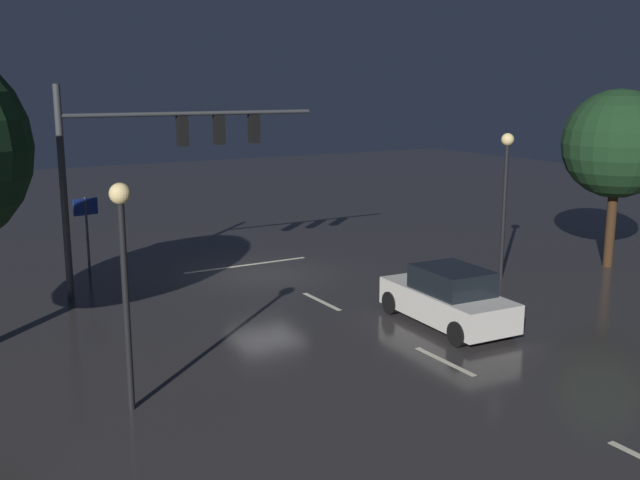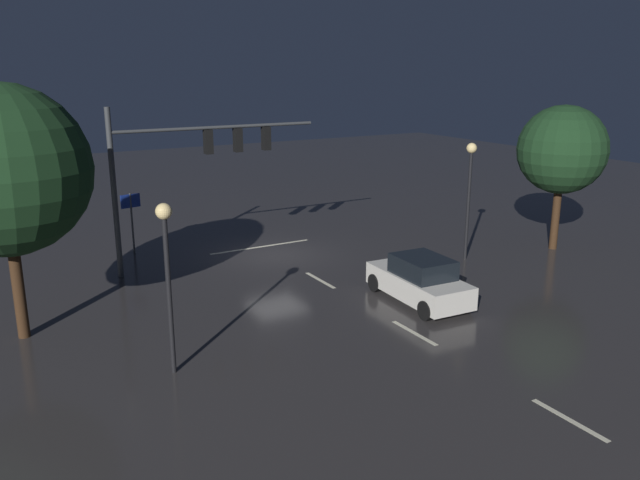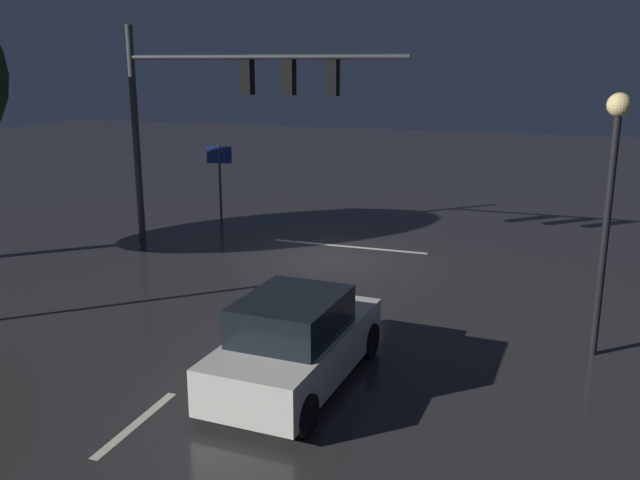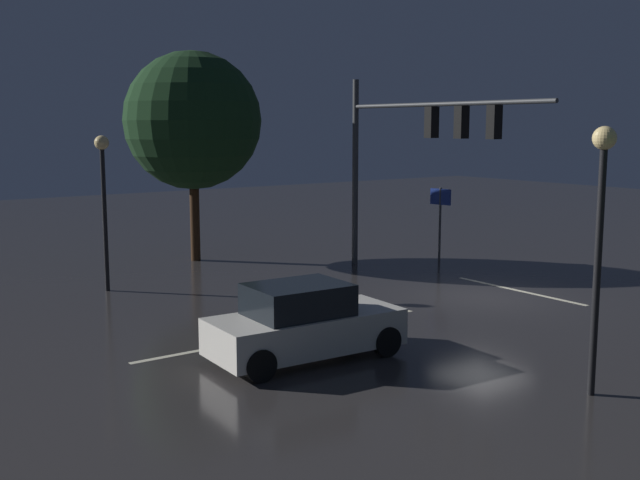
{
  "view_description": "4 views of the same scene",
  "coord_description": "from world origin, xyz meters",
  "px_view_note": "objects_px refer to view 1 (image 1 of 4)",
  "views": [
    {
      "loc": [
        11.4,
        23.36,
        6.69
      ],
      "look_at": [
        -0.3,
        3.39,
        1.84
      ],
      "focal_mm": 41.56,
      "sensor_mm": 36.0,
      "label": 1
    },
    {
      "loc": [
        12.09,
        24.92,
        8.24
      ],
      "look_at": [
        -0.23,
        3.59,
        1.53
      ],
      "focal_mm": 36.04,
      "sensor_mm": 36.0,
      "label": 2
    },
    {
      "loc": [
        -6.08,
        18.42,
        5.63
      ],
      "look_at": [
        -0.69,
        3.05,
        1.41
      ],
      "focal_mm": 38.69,
      "sensor_mm": 36.0,
      "label": 3
    },
    {
      "loc": [
        -15.44,
        17.11,
        5.11
      ],
      "look_at": [
        0.86,
        5.4,
        2.11
      ],
      "focal_mm": 43.18,
      "sensor_mm": 36.0,
      "label": 4
    }
  ],
  "objects_px": {
    "traffic_signal_assembly": "(162,148)",
    "tree_left_near": "(617,144)",
    "car_approaching": "(448,298)",
    "street_lamp_right_kerb": "(123,253)",
    "street_lamp_left_kerb": "(506,178)",
    "route_sign": "(86,218)"
  },
  "relations": [
    {
      "from": "route_sign",
      "to": "tree_left_near",
      "type": "height_order",
      "value": "tree_left_near"
    },
    {
      "from": "car_approaching",
      "to": "street_lamp_right_kerb",
      "type": "xyz_separation_m",
      "value": [
        9.38,
        0.98,
        2.59
      ]
    },
    {
      "from": "route_sign",
      "to": "tree_left_near",
      "type": "bearing_deg",
      "value": 152.44
    },
    {
      "from": "street_lamp_right_kerb",
      "to": "route_sign",
      "type": "bearing_deg",
      "value": -99.5
    },
    {
      "from": "traffic_signal_assembly",
      "to": "street_lamp_left_kerb",
      "type": "distance_m",
      "value": 11.73
    },
    {
      "from": "car_approaching",
      "to": "street_lamp_right_kerb",
      "type": "distance_m",
      "value": 9.78
    },
    {
      "from": "traffic_signal_assembly",
      "to": "car_approaching",
      "type": "distance_m",
      "value": 10.6
    },
    {
      "from": "tree_left_near",
      "to": "traffic_signal_assembly",
      "type": "bearing_deg",
      "value": -21.12
    },
    {
      "from": "car_approaching",
      "to": "street_lamp_right_kerb",
      "type": "bearing_deg",
      "value": 5.96
    },
    {
      "from": "traffic_signal_assembly",
      "to": "tree_left_near",
      "type": "xyz_separation_m",
      "value": [
        -15.2,
        5.87,
        -0.07
      ]
    },
    {
      "from": "tree_left_near",
      "to": "street_lamp_left_kerb",
      "type": "bearing_deg",
      "value": -9.5
    },
    {
      "from": "street_lamp_left_kerb",
      "to": "traffic_signal_assembly",
      "type": "bearing_deg",
      "value": -25.82
    },
    {
      "from": "traffic_signal_assembly",
      "to": "street_lamp_right_kerb",
      "type": "relative_size",
      "value": 1.85
    },
    {
      "from": "traffic_signal_assembly",
      "to": "street_lamp_right_kerb",
      "type": "height_order",
      "value": "traffic_signal_assembly"
    },
    {
      "from": "street_lamp_right_kerb",
      "to": "tree_left_near",
      "type": "relative_size",
      "value": 0.73
    },
    {
      "from": "traffic_signal_assembly",
      "to": "route_sign",
      "type": "height_order",
      "value": "traffic_signal_assembly"
    },
    {
      "from": "street_lamp_left_kerb",
      "to": "route_sign",
      "type": "bearing_deg",
      "value": -33.26
    },
    {
      "from": "car_approaching",
      "to": "street_lamp_left_kerb",
      "type": "bearing_deg",
      "value": -148.13
    },
    {
      "from": "street_lamp_right_kerb",
      "to": "traffic_signal_assembly",
      "type": "bearing_deg",
      "value": -113.23
    },
    {
      "from": "traffic_signal_assembly",
      "to": "tree_left_near",
      "type": "bearing_deg",
      "value": 158.88
    },
    {
      "from": "street_lamp_left_kerb",
      "to": "tree_left_near",
      "type": "xyz_separation_m",
      "value": [
        -4.69,
        0.78,
        1.02
      ]
    },
    {
      "from": "traffic_signal_assembly",
      "to": "car_approaching",
      "type": "height_order",
      "value": "traffic_signal_assembly"
    }
  ]
}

